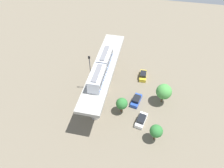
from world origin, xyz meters
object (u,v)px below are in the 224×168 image
parked_car_yellow (143,75)px  tree_near_viaduct (164,92)px  parked_car_blue (136,100)px  parked_car_white (141,120)px  tree_far_corner (156,131)px  signal_post (90,71)px  train (101,68)px  tree_mid_lot (122,104)px

parked_car_yellow → tree_near_viaduct: bearing=123.4°
parked_car_yellow → tree_near_viaduct: tree_near_viaduct is taller
parked_car_blue → parked_car_white: size_ratio=1.00×
tree_far_corner → signal_post: (17.21, -11.90, 2.69)m
parked_car_yellow → parked_car_white: (-1.15, 14.86, 0.00)m
train → parked_car_white: (-10.59, 6.03, -8.61)m
train → parked_car_white: 14.92m
parked_car_white → tree_mid_lot: size_ratio=1.05×
parked_car_yellow → tree_mid_lot: (3.79, 12.80, 2.13)m
tree_mid_lot → tree_far_corner: 10.00m
parked_car_yellow → tree_far_corner: 19.22m
tree_near_viaduct → tree_far_corner: bearing=84.2°
train → tree_near_viaduct: 16.00m
parked_car_blue → tree_far_corner: (-5.06, 9.29, 2.30)m
signal_post → tree_far_corner: bearing=145.3°
parked_car_blue → signal_post: signal_post is taller
parked_car_blue → tree_mid_lot: bearing=60.3°
parked_car_blue → parked_car_yellow: bearing=-82.6°
tree_near_viaduct → parked_car_blue: bearing=14.1°
tree_mid_lot → tree_far_corner: (-8.16, 5.77, 0.17)m
tree_mid_lot → tree_far_corner: tree_far_corner is taller
parked_car_blue → train: bearing=8.7°
tree_near_viaduct → tree_mid_lot: bearing=28.7°
parked_car_yellow → signal_post: size_ratio=0.41×
tree_far_corner → signal_post: 21.09m
tree_far_corner → tree_near_viaduct: bearing=-95.8°
tree_near_viaduct → signal_post: signal_post is taller
parked_car_blue → parked_car_yellow: same height
parked_car_blue → tree_mid_lot: size_ratio=1.05×
tree_mid_lot → signal_post: signal_post is taller
train → parked_car_blue: train is taller
train → parked_car_blue: size_ratio=3.03×
parked_car_white → tree_far_corner: bearing=143.7°
train → tree_mid_lot: (-5.65, 3.97, -6.48)m
tree_far_corner → train: bearing=-35.2°
tree_far_corner → signal_post: bearing=-34.7°
parked_car_white → tree_near_viaduct: bearing=-108.4°
parked_car_yellow → tree_near_viaduct: 9.91m
parked_car_yellow → tree_far_corner: size_ratio=0.96×
tree_far_corner → tree_mid_lot: bearing=-35.3°
tree_near_viaduct → tree_mid_lot: 10.57m
parked_car_blue → parked_car_white: 5.87m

